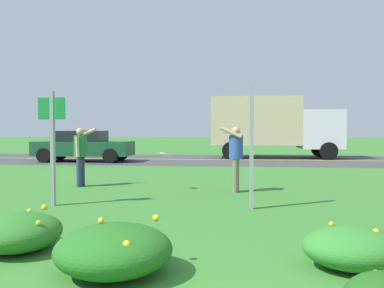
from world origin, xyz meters
TOP-DOWN VIEW (x-y plane):
  - ground_plane at (0.00, 9.18)m, footprint 120.00×120.00m
  - highway_strip at (0.00, 18.37)m, footprint 120.00×7.26m
  - highway_center_stripe at (0.00, 18.37)m, footprint 120.00×0.16m
  - daylily_clump_near_camera at (-0.60, 2.12)m, footprint 1.26×1.25m
  - daylily_clump_front_center at (2.01, 2.57)m, footprint 1.14×0.94m
  - daylily_clump_mid_right at (-2.05, 2.84)m, footprint 1.05×1.14m
  - sign_post_near_path at (-2.97, 5.84)m, footprint 0.56×0.10m
  - sign_post_by_roadside at (1.01, 5.92)m, footprint 0.07×0.10m
  - person_thrower_green_shirt at (-3.44, 8.57)m, footprint 0.56×0.51m
  - person_catcher_blue_shirt at (0.71, 8.03)m, footprint 0.57×0.51m
  - frisbee_white at (-1.08, 8.15)m, footprint 0.27×0.26m
  - car_dark_green_center_left at (-6.44, 16.74)m, footprint 4.50×2.00m
  - box_truck_white at (2.67, 20.00)m, footprint 6.70×2.46m

SIDE VIEW (x-z plane):
  - ground_plane at x=0.00m, z-range 0.00..0.00m
  - highway_strip at x=0.00m, z-range 0.00..0.01m
  - highway_center_stripe at x=0.00m, z-range 0.01..0.01m
  - daylily_clump_front_center at x=2.01m, z-range -0.01..0.48m
  - daylily_clump_mid_right at x=-2.05m, z-range -0.01..0.50m
  - daylily_clump_near_camera at x=-0.60m, z-range -0.02..0.56m
  - car_dark_green_center_left at x=-6.44m, z-range 0.01..1.46m
  - frisbee_white at x=-1.08m, z-range 0.84..0.98m
  - person_thrower_green_shirt at x=-3.44m, z-range 0.15..1.74m
  - person_catcher_blue_shirt at x=0.71m, z-range 0.15..1.77m
  - sign_post_by_roadside at x=1.01m, z-range 0.00..2.38m
  - sign_post_near_path at x=-2.97m, z-range 0.25..2.57m
  - box_truck_white at x=2.67m, z-range 0.20..3.40m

